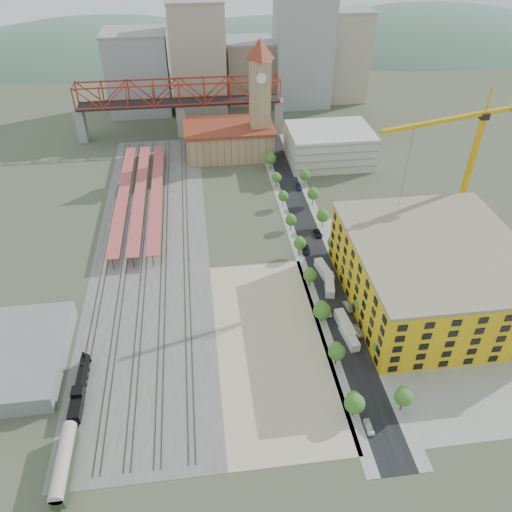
{
  "coord_description": "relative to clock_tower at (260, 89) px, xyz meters",
  "views": [
    {
      "loc": [
        -19.37,
        -119.2,
        94.38
      ],
      "look_at": [
        -4.83,
        -6.88,
        10.0
      ],
      "focal_mm": 35.0,
      "sensor_mm": 36.0,
      "label": 1
    }
  ],
  "objects": [
    {
      "name": "construction_pad",
      "position": [
        37.0,
        -99.99,
        -28.67
      ],
      "size": [
        50.0,
        90.0,
        0.06
      ],
      "primitive_type": "cube",
      "color": "gray",
      "rests_on": "ground"
    },
    {
      "name": "car_2",
      "position": [
        5.0,
        -73.22,
        -27.98
      ],
      "size": [
        2.72,
        5.29,
        1.43
      ],
      "primitive_type": "imported",
      "rotation": [
        0.0,
        0.0,
        -0.07
      ],
      "color": "black",
      "rests_on": "ground"
    },
    {
      "name": "platform_canopies",
      "position": [
        -49.0,
        -34.99,
        -24.7
      ],
      "size": [
        16.0,
        80.0,
        4.12
      ],
      "color": "#B14446",
      "rests_on": "ground"
    },
    {
      "name": "sidewalk_east",
      "position": [
        13.5,
        -64.99,
        -28.68
      ],
      "size": [
        3.0,
        170.0,
        0.04
      ],
      "primitive_type": "cube",
      "color": "gray",
      "rests_on": "ground"
    },
    {
      "name": "locomotive",
      "position": [
        -58.0,
        -120.28,
        -26.86
      ],
      "size": [
        2.55,
        19.69,
        4.92
      ],
      "color": "black",
      "rests_on": "ground"
    },
    {
      "name": "car_6",
      "position": [
        11.0,
        -64.58,
        -28.03
      ],
      "size": [
        2.67,
        4.99,
        1.33
      ],
      "primitive_type": "imported",
      "rotation": [
        0.0,
        0.0,
        0.1
      ],
      "color": "black",
      "rests_on": "ground"
    },
    {
      "name": "truss_bridge",
      "position": [
        -33.0,
        25.01,
        -9.83
      ],
      "size": [
        94.0,
        9.6,
        25.6
      ],
      "color": "gray",
      "rests_on": "ground"
    },
    {
      "name": "distant_hills",
      "position": [
        37.28,
        180.01,
        -108.23
      ],
      "size": [
        647.0,
        264.0,
        227.0
      ],
      "color": "#4C6B59",
      "rests_on": "ground"
    },
    {
      "name": "site_trailer_a",
      "position": [
        8.0,
        -112.68,
        -27.49
      ],
      "size": [
        3.38,
        9.05,
        2.42
      ],
      "primitive_type": "cube",
      "rotation": [
        0.0,
        0.0,
        0.12
      ],
      "color": "silver",
      "rests_on": "ground"
    },
    {
      "name": "car_4",
      "position": [
        11.0,
        -110.64,
        -27.92
      ],
      "size": [
        2.2,
        4.7,
        1.55
      ],
      "primitive_type": "imported",
      "rotation": [
        0.0,
        0.0,
        0.08
      ],
      "color": "silver",
      "rests_on": "ground"
    },
    {
      "name": "construction_building",
      "position": [
        34.0,
        -99.99,
        -19.29
      ],
      "size": [
        44.6,
        50.6,
        18.8
      ],
      "color": "yellow",
      "rests_on": "ground"
    },
    {
      "name": "rail_tracks",
      "position": [
        -45.8,
        -62.49,
        -28.55
      ],
      "size": [
        26.56,
        160.0,
        0.18
      ],
      "color": "#382B23",
      "rests_on": "ground"
    },
    {
      "name": "station_hall",
      "position": [
        -13.0,
        2.01,
        -22.03
      ],
      "size": [
        38.0,
        24.0,
        13.1
      ],
      "color": "tan",
      "rests_on": "ground"
    },
    {
      "name": "clock_tower",
      "position": [
        0.0,
        0.0,
        0.0
      ],
      "size": [
        12.0,
        12.0,
        52.0
      ],
      "color": "tan",
      "rests_on": "ground"
    },
    {
      "name": "site_trailer_d",
      "position": [
        8.0,
        -85.18,
        -27.38
      ],
      "size": [
        4.04,
        9.89,
        2.63
      ],
      "primitive_type": "cube",
      "rotation": [
        0.0,
        0.0,
        0.16
      ],
      "color": "silver",
      "rests_on": "ground"
    },
    {
      "name": "skyline",
      "position": [
        -0.53,
        62.32,
        -5.89
      ],
      "size": [
        133.0,
        46.0,
        60.0
      ],
      "color": "#9EA0A3",
      "rests_on": "ground"
    },
    {
      "name": "street_asphalt",
      "position": [
        8.0,
        -64.99,
        -28.67
      ],
      "size": [
        12.0,
        170.0,
        0.06
      ],
      "primitive_type": "cube",
      "color": "black",
      "rests_on": "ground"
    },
    {
      "name": "car_1",
      "position": [
        5.0,
        -102.08,
        -27.96
      ],
      "size": [
        1.65,
        4.48,
        1.46
      ],
      "primitive_type": "imported",
      "rotation": [
        0.0,
        0.0,
        -0.02
      ],
      "color": "#A1A0A6",
      "rests_on": "ground"
    },
    {
      "name": "street_trees",
      "position": [
        8.0,
        -74.99,
        -28.7
      ],
      "size": [
        15.4,
        124.4,
        8.0
      ],
      "color": "#2B6F21",
      "rests_on": "ground"
    },
    {
      "name": "warehouse",
      "position": [
        -74.0,
        -109.99,
        -26.2
      ],
      "size": [
        22.0,
        32.0,
        5.0
      ],
      "primitive_type": "cube",
      "color": "gray",
      "rests_on": "ground"
    },
    {
      "name": "ground",
      "position": [
        -8.0,
        -79.99,
        -28.7
      ],
      "size": [
        400.0,
        400.0,
        0.0
      ],
      "primitive_type": "plane",
      "color": "#474C38",
      "rests_on": "ground"
    },
    {
      "name": "car_3",
      "position": [
        5.0,
        -72.49,
        -28.01
      ],
      "size": [
        2.37,
        4.9,
        1.37
      ],
      "primitive_type": "imported",
      "rotation": [
        0.0,
        0.0,
        0.1
      ],
      "color": "navy",
      "rests_on": "ground"
    },
    {
      "name": "parking_garage",
      "position": [
        28.0,
        -9.99,
        -21.7
      ],
      "size": [
        34.0,
        26.0,
        14.0
      ],
      "primitive_type": "cube",
      "color": "silver",
      "rests_on": "ground"
    },
    {
      "name": "dirt_lot",
      "position": [
        -12.0,
        -111.49,
        -28.67
      ],
      "size": [
        28.0,
        67.0,
        0.06
      ],
      "primitive_type": "cube",
      "color": "tan",
      "rests_on": "ground"
    },
    {
      "name": "sidewalk_west",
      "position": [
        2.5,
        -64.99,
        -28.68
      ],
      "size": [
        3.0,
        170.0,
        0.04
      ],
      "primitive_type": "cube",
      "color": "gray",
      "rests_on": "ground"
    },
    {
      "name": "site_trailer_c",
      "position": [
        8.0,
        -91.88,
        -27.4
      ],
      "size": [
        4.23,
        9.77,
        2.59
      ],
      "primitive_type": "cube",
      "rotation": [
        0.0,
        0.0,
        -0.19
      ],
      "color": "silver",
      "rests_on": "ground"
    },
    {
      "name": "car_5",
      "position": [
        11.0,
        -101.07,
        -27.99
      ],
      "size": [
        2.12,
        4.47,
        1.41
      ],
      "primitive_type": "imported",
      "rotation": [
        0.0,
        0.0,
        0.15
      ],
      "color": "#949398",
      "rests_on": "ground"
    },
    {
      "name": "ballast_strip",
      "position": [
        -44.0,
        -62.49,
        -28.67
      ],
      "size": [
        36.0,
        165.0,
        0.06
      ],
      "primitive_type": "cube",
      "color": "#605E59",
      "rests_on": "ground"
    },
    {
      "name": "coach",
      "position": [
        -58.0,
        -140.31,
        -25.96
      ],
      "size": [
        2.83,
        16.41,
        5.15
      ],
      "color": "#2E391F",
      "rests_on": "ground"
    },
    {
      "name": "car_0",
      "position": [
        5.0,
        -138.84,
        -28.01
      ],
      "size": [
        1.67,
        4.07,
        1.38
      ],
      "primitive_type": "imported",
      "rotation": [
        0.0,
        0.0,
        0.01
      ],
      "color": "silver",
      "rests_on": "ground"
    },
    {
      "name": "tower_crane",
      "position": [
        51.12,
        -72.99,
        2.32
      ],
      "size": [
        45.77,
        14.35,
        50.27
      ],
      "color": "#EEAE0F",
      "rests_on": "ground"
    },
    {
      "name": "site_trailer_b",
      "position": [
        8.0,
        -108.41,
        -27.35
      ],
      "size": [
        3.54,
        10.04,
        2.69
      ],
      "primitive_type": "cube",
      "rotation": [
        0.0,
        0.0,
        0.1
      ],
      "color": "silver",
      "rests_on": "ground"
    },
    {
      "name": "car_7",
      "position": [
        11.0,
        -32.34,
        -28.03
      ],
      "size": [
        2.2,
        4.71,
        1.33
      ],
      "primitive_type": "imported",
      "rotation": [
        0.0,
        0.0,
        -0.07
      ],
      "color": "#1A234E",
      "rests_on": "ground"
    }
  ]
}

